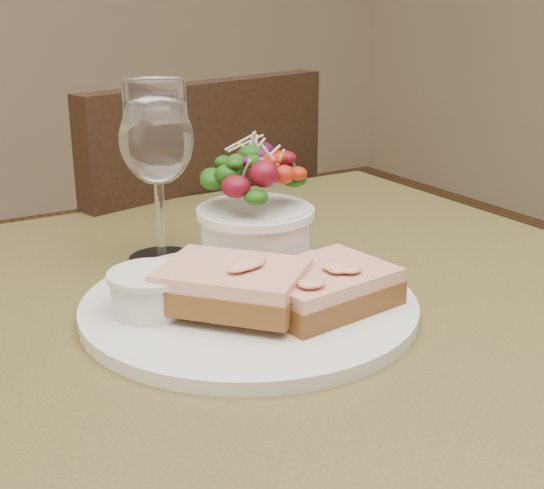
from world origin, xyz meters
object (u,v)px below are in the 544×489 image
ramekin (151,289)px  wine_glass (157,145)px  sandwich_front (322,288)px  chair_far (157,414)px  dinner_plate (249,306)px  sandwich_back (233,285)px  salad_bowl (255,209)px  cafe_table (275,411)px

ramekin → wine_glass: bearing=63.6°
sandwich_front → chair_far: bearing=74.7°
ramekin → dinner_plate: bearing=-14.9°
sandwich_back → salad_bowl: salad_bowl is taller
dinner_plate → sandwich_back: 0.04m
chair_far → sandwich_back: 0.80m
sandwich_front → wine_glass: wine_glass is taller
dinner_plate → ramekin: ramekin is taller
chair_far → dinner_plate: (-0.14, -0.59, 0.46)m
cafe_table → wine_glass: 0.29m
cafe_table → ramekin: size_ratio=11.75×
cafe_table → sandwich_back: sandwich_back is taller
dinner_plate → sandwich_back: (-0.02, -0.02, 0.03)m
cafe_table → dinner_plate: (-0.02, 0.01, 0.11)m
dinner_plate → cafe_table: bearing=-30.3°
chair_far → salad_bowl: (-0.09, -0.52, 0.53)m
dinner_plate → chair_far: bearing=76.7°
sandwich_front → ramekin: ramekin is taller
sandwich_front → ramekin: 0.15m
sandwich_front → dinner_plate: bearing=131.2°
cafe_table → chair_far: chair_far is taller
dinner_plate → salad_bowl: bearing=55.8°
sandwich_back → salad_bowl: 0.12m
sandwich_front → wine_glass: (-0.06, 0.21, 0.10)m
cafe_table → sandwich_front: size_ratio=6.19×
cafe_table → chair_far: size_ratio=0.89×
wine_glass → dinner_plate: bearing=-86.0°
sandwich_back → chair_far: bearing=123.9°
cafe_table → dinner_plate: size_ratio=2.68×
dinner_plate → salad_bowl: salad_bowl is taller
cafe_table → chair_far: 0.71m
cafe_table → sandwich_front: (0.03, -0.03, 0.13)m
chair_far → sandwich_front: chair_far is taller
ramekin → wine_glass: 0.18m
sandwich_back → wine_glass: 0.20m
cafe_table → ramekin: bearing=161.9°
chair_far → dinner_plate: 0.76m
chair_far → sandwich_back: chair_far is taller
sandwich_front → salad_bowl: size_ratio=1.02×
sandwich_front → sandwich_back: 0.08m
dinner_plate → wine_glass: bearing=94.0°
sandwich_front → salad_bowl: (-0.00, 0.11, 0.04)m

